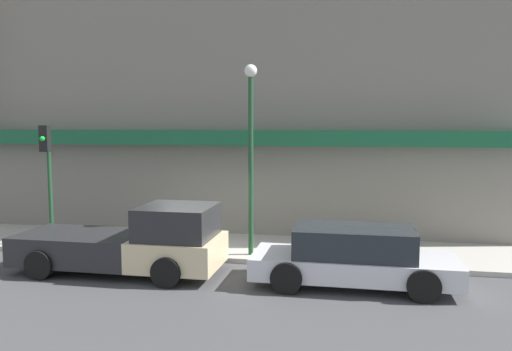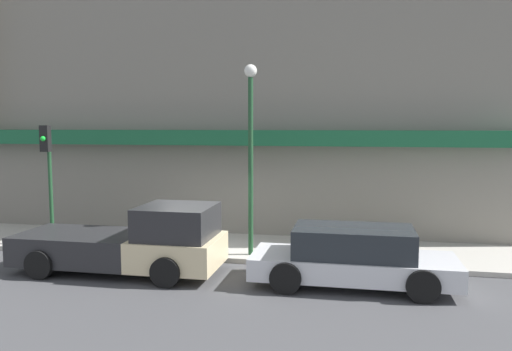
# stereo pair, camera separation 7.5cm
# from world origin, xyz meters

# --- Properties ---
(ground_plane) EXTENTS (80.00, 80.00, 0.00)m
(ground_plane) POSITION_xyz_m (0.00, 0.00, 0.00)
(ground_plane) COLOR #424244
(sidewalk) EXTENTS (36.00, 3.16, 0.14)m
(sidewalk) POSITION_xyz_m (0.00, 1.58, 0.07)
(sidewalk) COLOR #ADA89E
(sidewalk) RESTS_ON ground
(building) EXTENTS (19.80, 3.80, 11.48)m
(building) POSITION_xyz_m (-0.02, 4.64, 5.72)
(building) COLOR gray
(building) RESTS_ON ground
(pickup_truck) EXTENTS (5.36, 2.20, 1.80)m
(pickup_truck) POSITION_xyz_m (-1.31, -1.31, 0.79)
(pickup_truck) COLOR beige
(pickup_truck) RESTS_ON ground
(parked_car) EXTENTS (4.82, 2.00, 1.41)m
(parked_car) POSITION_xyz_m (4.30, -1.31, 0.70)
(parked_car) COLOR silver
(parked_car) RESTS_ON ground
(fire_hydrant) EXTENTS (0.21, 0.21, 0.64)m
(fire_hydrant) POSITION_xyz_m (4.74, 0.48, 0.46)
(fire_hydrant) COLOR yellow
(fire_hydrant) RESTS_ON sidewalk
(street_lamp) EXTENTS (0.36, 0.36, 5.36)m
(street_lamp) POSITION_xyz_m (1.43, 0.53, 3.50)
(street_lamp) COLOR #1E4728
(street_lamp) RESTS_ON sidewalk
(traffic_light) EXTENTS (0.28, 0.42, 3.68)m
(traffic_light) POSITION_xyz_m (-4.92, 0.54, 2.67)
(traffic_light) COLOR #1E4728
(traffic_light) RESTS_ON sidewalk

